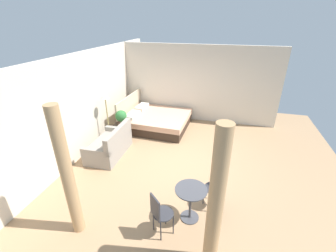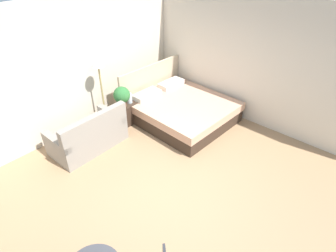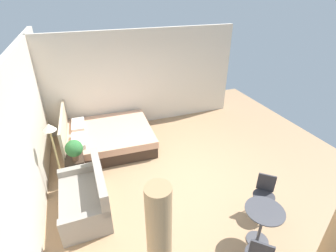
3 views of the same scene
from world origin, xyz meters
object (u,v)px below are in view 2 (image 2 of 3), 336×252
object	(u,v)px
vase	(129,98)
floor_lamp	(100,76)
potted_plant	(122,95)
nightstand	(126,113)
couch	(89,136)
bed	(180,109)

from	to	relation	value
vase	floor_lamp	xyz separation A→B (m)	(-0.50, 0.32, 0.62)
potted_plant	nightstand	bearing A→B (deg)	24.10
couch	vase	world-z (taller)	couch
nightstand	floor_lamp	size ratio (longest dim) A/B	0.34
couch	nightstand	world-z (taller)	couch
couch	bed	bearing A→B (deg)	-18.24
vase	floor_lamp	bearing A→B (deg)	147.47
bed	couch	distance (m)	2.22
couch	potted_plant	distance (m)	1.14
nightstand	bed	bearing A→B (deg)	-40.76
nightstand	potted_plant	distance (m)	0.53
bed	nightstand	size ratio (longest dim) A/B	4.21
potted_plant	floor_lamp	size ratio (longest dim) A/B	0.30
nightstand	potted_plant	xyz separation A→B (m)	(-0.10, -0.04, 0.52)
couch	floor_lamp	world-z (taller)	floor_lamp
bed	potted_plant	xyz separation A→B (m)	(-1.07, 0.80, 0.50)
couch	nightstand	bearing A→B (deg)	7.39
bed	couch	bearing A→B (deg)	161.76
bed	nightstand	distance (m)	1.29
potted_plant	vase	bearing A→B (deg)	3.05
floor_lamp	potted_plant	bearing A→B (deg)	-49.97
potted_plant	vase	distance (m)	0.27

